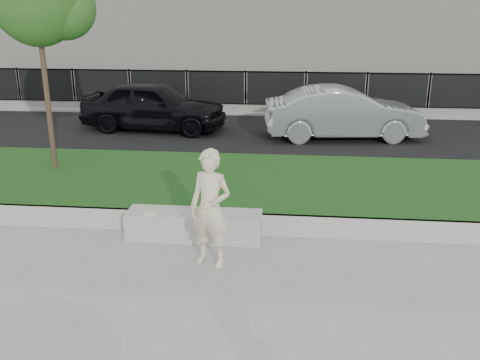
# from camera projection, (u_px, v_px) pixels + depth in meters

# --- Properties ---
(ground) EXTENTS (90.00, 90.00, 0.00)m
(ground) POSITION_uv_depth(u_px,v_px,m) (215.00, 259.00, 8.66)
(ground) COLOR gray
(ground) RESTS_ON ground
(grass_bank) EXTENTS (34.00, 4.00, 0.40)m
(grass_bank) POSITION_uv_depth(u_px,v_px,m) (235.00, 187.00, 11.43)
(grass_bank) COLOR #0D3511
(grass_bank) RESTS_ON ground
(grass_kerb) EXTENTS (34.00, 0.08, 0.40)m
(grass_kerb) POSITION_uv_depth(u_px,v_px,m) (223.00, 223.00, 9.58)
(grass_kerb) COLOR #A4A19A
(grass_kerb) RESTS_ON ground
(street) EXTENTS (34.00, 7.00, 0.04)m
(street) POSITION_uv_depth(u_px,v_px,m) (254.00, 136.00, 16.68)
(street) COLOR black
(street) RESTS_ON ground
(far_pavement) EXTENTS (34.00, 3.00, 0.12)m
(far_pavement) POSITION_uv_depth(u_px,v_px,m) (263.00, 108.00, 20.92)
(far_pavement) COLOR gray
(far_pavement) RESTS_ON ground
(iron_fence) EXTENTS (32.00, 0.30, 1.50)m
(iron_fence) POSITION_uv_depth(u_px,v_px,m) (262.00, 100.00, 19.83)
(iron_fence) COLOR slate
(iron_fence) RESTS_ON far_pavement
(stone_bench) EXTENTS (2.36, 0.59, 0.48)m
(stone_bench) POSITION_uv_depth(u_px,v_px,m) (194.00, 225.00, 9.39)
(stone_bench) COLOR #A4A19A
(stone_bench) RESTS_ON ground
(man) EXTENTS (0.79, 0.65, 1.87)m
(man) POSITION_uv_depth(u_px,v_px,m) (210.00, 209.00, 8.24)
(man) COLOR beige
(man) RESTS_ON ground
(book) EXTENTS (0.29, 0.28, 0.03)m
(book) POSITION_uv_depth(u_px,v_px,m) (149.00, 213.00, 9.22)
(book) COLOR beige
(book) RESTS_ON stone_bench
(car_dark) EXTENTS (4.78, 2.32, 1.57)m
(car_dark) POSITION_uv_depth(u_px,v_px,m) (154.00, 106.00, 17.12)
(car_dark) COLOR black
(car_dark) RESTS_ON street
(car_silver) EXTENTS (4.85, 2.19, 1.54)m
(car_silver) POSITION_uv_depth(u_px,v_px,m) (343.00, 113.00, 16.05)
(car_silver) COLOR #A0A3A8
(car_silver) RESTS_ON street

